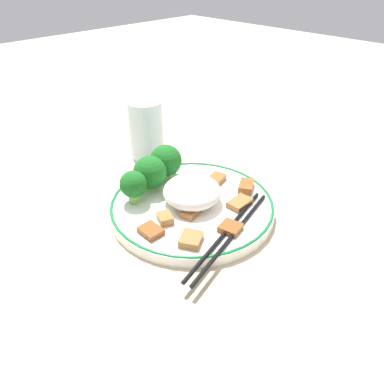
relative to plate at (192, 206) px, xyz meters
name	(u,v)px	position (x,y,z in m)	size (l,w,h in m)	color
ground_plane	(192,211)	(0.00, 0.00, -0.01)	(3.00, 3.00, 0.00)	#C6B28E
plate	(192,206)	(0.00, 0.00, 0.00)	(0.26, 0.26, 0.02)	white
rice_mound	(195,193)	(0.00, 0.00, 0.03)	(0.09, 0.09, 0.04)	white
broccoli_back_left	(166,161)	(0.02, 0.09, 0.04)	(0.06, 0.06, 0.06)	#7FB756
broccoli_back_center	(150,173)	(-0.02, 0.08, 0.04)	(0.06, 0.06, 0.06)	#7FB756
broccoli_back_right	(133,185)	(-0.06, 0.07, 0.04)	(0.04, 0.04, 0.05)	#7FB756
meat_near_front	(191,239)	(-0.07, -0.07, 0.01)	(0.04, 0.04, 0.01)	#9E6633
meat_near_left	(216,179)	(0.07, 0.02, 0.01)	(0.04, 0.03, 0.01)	#995B28
meat_near_right	(191,212)	(-0.02, -0.02, 0.01)	(0.04, 0.03, 0.01)	#9E6633
meat_near_back	(151,231)	(-0.10, -0.01, 0.01)	(0.03, 0.03, 0.01)	brown
meat_on_rice_edge	(240,203)	(0.05, -0.06, 0.01)	(0.04, 0.03, 0.01)	#9E6633
meat_mid_left	(246,186)	(0.09, -0.04, 0.01)	(0.04, 0.04, 0.01)	brown
meat_mid_right	(230,228)	(-0.01, -0.09, 0.01)	(0.03, 0.03, 0.01)	brown
meat_far_scatter	(165,218)	(-0.06, -0.01, 0.01)	(0.03, 0.03, 0.01)	#9E6633
chopsticks	(229,233)	(-0.02, -0.10, 0.01)	(0.23, 0.07, 0.01)	black
drinking_glass	(146,130)	(0.07, 0.20, 0.05)	(0.07, 0.07, 0.12)	silver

